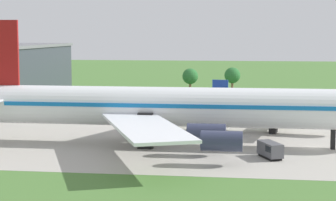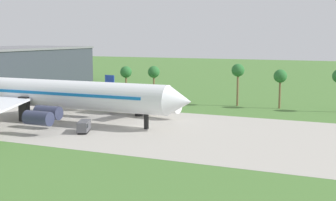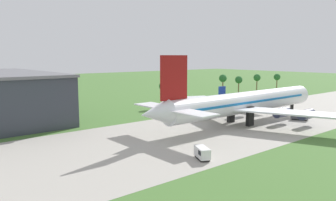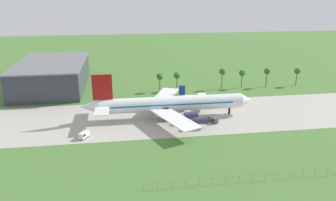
{
  "view_description": "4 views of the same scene",
  "coord_description": "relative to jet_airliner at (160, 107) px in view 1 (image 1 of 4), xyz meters",
  "views": [
    {
      "loc": [
        -9.93,
        -98.29,
        18.46
      ],
      "look_at": [
        -23.37,
        -0.62,
        7.4
      ],
      "focal_mm": 65.0,
      "sensor_mm": 36.0,
      "label": 1
    },
    {
      "loc": [
        46.44,
        -88.1,
        19.64
      ],
      "look_at": [
        8.09,
        -0.62,
        6.4
      ],
      "focal_mm": 50.0,
      "sensor_mm": 36.0,
      "label": 2
    },
    {
      "loc": [
        -105.27,
        -61.14,
        20.3
      ],
      "look_at": [
        -54.82,
        -0.62,
        9.61
      ],
      "focal_mm": 35.0,
      "sensor_mm": 36.0,
      "label": 3
    },
    {
      "loc": [
        -44.77,
        -134.45,
        53.18
      ],
      "look_at": [
        -24.26,
        5.0,
        6.0
      ],
      "focal_mm": 35.0,
      "sensor_mm": 36.0,
      "label": 4
    }
  ],
  "objects": [
    {
      "name": "taxiway_strip",
      "position": [
        24.69,
        0.62,
        -6.32
      ],
      "size": [
        320.0,
        44.0,
        0.02
      ],
      "color": "#A8A399",
      "rests_on": "ground_plane"
    },
    {
      "name": "jet_airliner",
      "position": [
        0.0,
        0.0,
        0.0
      ],
      "size": [
        76.1,
        56.92,
        20.55
      ],
      "color": "white",
      "rests_on": "ground_plane"
    },
    {
      "name": "regional_aircraft",
      "position": [
        18.8,
        14.69,
        -3.17
      ],
      "size": [
        22.81,
        20.66,
        9.6
      ],
      "color": "white",
      "rests_on": "ground_plane"
    },
    {
      "name": "fuel_truck",
      "position": [
        17.74,
        -8.59,
        -5.04
      ],
      "size": [
        3.87,
        5.55,
        2.4
      ],
      "color": "black",
      "rests_on": "ground_plane"
    },
    {
      "name": "ground_plane",
      "position": [
        24.69,
        0.62,
        -6.33
      ],
      "size": [
        600.0,
        600.0,
        0.0
      ],
      "primitive_type": "plane",
      "color": "#477233"
    }
  ]
}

